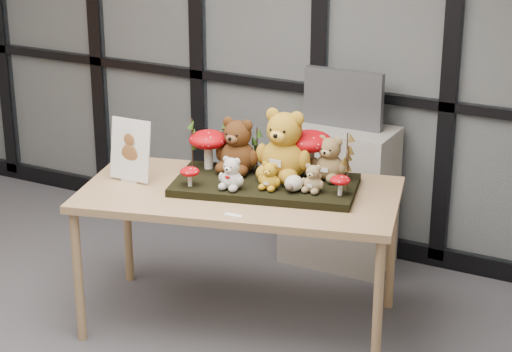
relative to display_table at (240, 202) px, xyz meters
The scene contains 23 objects.
glass_partition 1.52m from the display_table, 114.13° to the left, with size 4.90×0.06×2.78m.
display_table is the anchor object (origin of this frame).
diorama_tray 0.17m from the display_table, 41.57° to the left, with size 0.97×0.48×0.04m, color black.
bear_pooh_yellow 0.41m from the display_table, 50.39° to the left, with size 0.32×0.29×0.42m, color #BA861F, non-canonical shape.
bear_brown_medium 0.34m from the display_table, 121.37° to the left, with size 0.26×0.23×0.34m, color #48270F, non-canonical shape.
bear_tan_back 0.54m from the display_table, 36.60° to the left, with size 0.20×0.18×0.27m, color olive, non-canonical shape.
bear_small_yellow 0.26m from the display_table, ahead, with size 0.13×0.11×0.16m, color gold, non-canonical shape.
bear_white_bow 0.22m from the display_table, 90.59° to the right, with size 0.15×0.13×0.19m, color silver, non-canonical shape.
bear_beige_small 0.44m from the display_table, 10.82° to the left, with size 0.13×0.11×0.17m, color #9B8155, non-canonical shape.
plush_cream_hedgehog 0.34m from the display_table, ahead, with size 0.07×0.07×0.09m, color beige, non-canonical shape.
mushroom_back_left 0.38m from the display_table, 153.30° to the left, with size 0.21×0.21×0.24m, color #AA050B, non-canonical shape.
mushroom_back_right 0.47m from the display_table, 49.17° to the left, with size 0.24×0.24×0.27m, color #AA050B, non-canonical shape.
mushroom_front_left 0.31m from the display_table, 144.75° to the right, with size 0.10×0.10×0.11m, color #AA050B, non-canonical shape.
mushroom_front_right 0.57m from the display_table, 10.20° to the left, with size 0.10×0.10×0.12m, color #AA050B, non-canonical shape.
sprig_green_far_left 0.44m from the display_table, 164.04° to the left, with size 0.05×0.05×0.28m, color #183C0D, non-canonical shape.
sprig_green_mid_left 0.38m from the display_table, 136.38° to the left, with size 0.05×0.05×0.28m, color #183C0D, non-canonical shape.
sprig_dry_far_right 0.62m from the display_table, 32.16° to the left, with size 0.05×0.05×0.27m, color brown, non-canonical shape.
sprig_dry_mid_right 0.61m from the display_table, 19.24° to the left, with size 0.05×0.05×0.24m, color brown, non-canonical shape.
sprig_green_centre 0.34m from the display_table, 96.66° to the left, with size 0.05×0.05×0.24m, color #183C0D, non-canonical shape.
sign_holder 0.66m from the display_table, 166.81° to the right, with size 0.25×0.06×0.35m.
label_card 0.35m from the display_table, 66.12° to the right, with size 0.09×0.03×0.00m, color white.
cabinet 1.05m from the display_table, 81.12° to the left, with size 0.67×0.39×0.89m, color #A59E93.
monitor 1.09m from the display_table, 81.28° to the left, with size 0.50×0.05×0.36m.
Camera 1 is at (2.79, -2.80, 2.55)m, focal length 65.00 mm.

